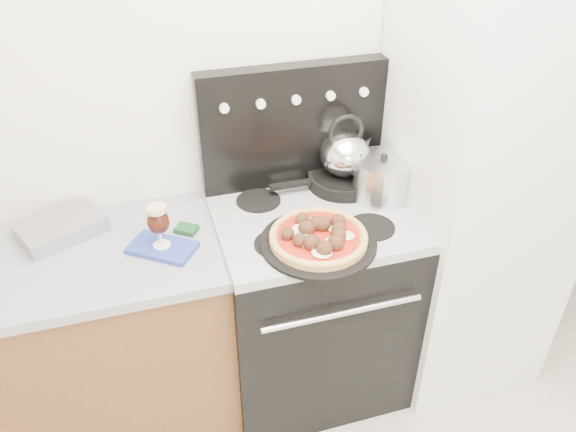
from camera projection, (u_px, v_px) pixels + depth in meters
name	position (u px, v px, depth m)	size (l,w,h in m)	color
room_shell	(407.00, 307.00, 1.28)	(3.52, 3.01, 2.52)	silver
base_cabinet	(43.00, 358.00, 2.22)	(1.45, 0.60, 0.86)	brown
countertop	(11.00, 270.00, 1.96)	(1.48, 0.63, 0.04)	#95959F
stove_body	(310.00, 305.00, 2.45)	(0.76, 0.65, 0.88)	black
cooktop	(313.00, 218.00, 2.19)	(0.76, 0.65, 0.04)	#ADADB2
backguard	(293.00, 126.00, 2.26)	(0.76, 0.08, 0.50)	black
fridge	(476.00, 184.00, 2.31)	(0.64, 0.68, 1.90)	silver
foil_sheet	(61.00, 227.00, 2.09)	(0.29, 0.21, 0.06)	silver
oven_mitt	(162.00, 248.00, 2.02)	(0.23, 0.14, 0.02)	#283C9C
beer_glass	(159.00, 226.00, 1.96)	(0.08, 0.08, 0.17)	black
pizza_pan	(318.00, 242.00, 2.02)	(0.42, 0.42, 0.01)	black
pizza	(319.00, 235.00, 2.00)	(0.35, 0.35, 0.05)	#EEC16B
skillet	(343.00, 180.00, 2.34)	(0.29, 0.29, 0.05)	black
tea_kettle	(345.00, 150.00, 2.27)	(0.20, 0.20, 0.22)	silver
stock_pot	(382.00, 180.00, 2.23)	(0.23, 0.23, 0.16)	silver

